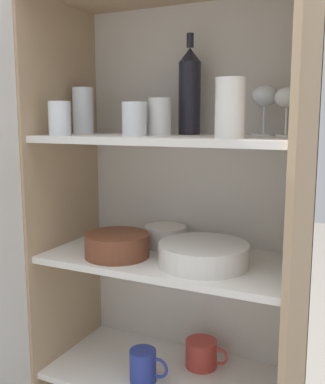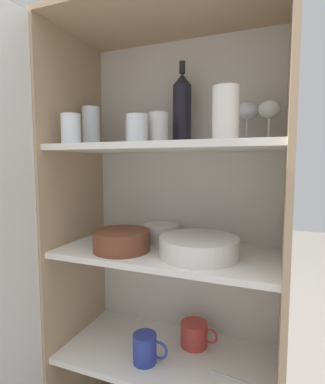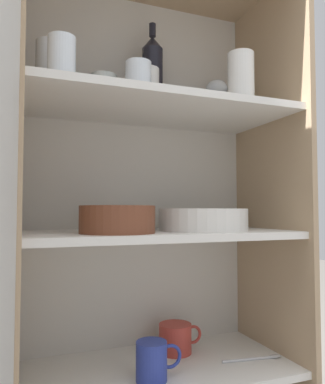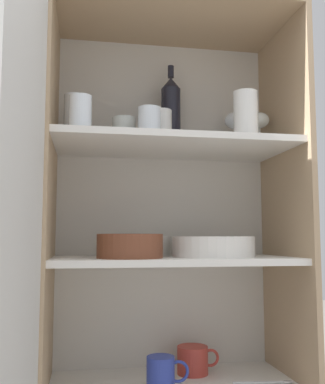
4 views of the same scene
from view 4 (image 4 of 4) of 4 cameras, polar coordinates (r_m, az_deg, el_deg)
name	(u,v)px [view 4 (image 4 of 4)]	position (r m, az deg, el deg)	size (l,w,h in m)	color
cupboard_back_panel	(162,246)	(1.59, -0.01, -6.83)	(0.77, 0.02, 1.46)	silver
cupboard_side_left	(48,247)	(1.38, -14.32, -6.77)	(0.02, 0.40, 1.46)	tan
cupboard_side_right	(287,246)	(1.52, 15.48, -6.65)	(0.02, 0.40, 1.46)	tan
cupboard_top_panel	(172,20)	(1.58, 1.25, 20.98)	(0.77, 0.40, 0.02)	tan
shelf_board_middle	(173,260)	(1.41, 1.32, -8.66)	(0.74, 0.36, 0.02)	white
shelf_board_upper	(173,146)	(1.44, 1.29, 5.83)	(0.74, 0.36, 0.02)	white
cupboard_door	(19,250)	(1.00, -17.79, -7.06)	(0.06, 0.38, 1.46)	silver
tumbler_glass_0	(80,113)	(1.30, -10.40, 9.84)	(0.06, 0.06, 0.10)	white
tumbler_glass_1	(246,115)	(1.42, 10.52, 9.55)	(0.07, 0.07, 0.15)	white
tumbler_glass_2	(75,118)	(1.45, -11.11, 9.22)	(0.07, 0.07, 0.15)	white
tumbler_glass_3	(161,127)	(1.45, -0.18, 8.26)	(0.07, 0.07, 0.11)	white
tumbler_glass_4	(149,123)	(1.38, -1.69, 8.75)	(0.07, 0.07, 0.09)	white
tumbler_glass_5	(124,132)	(1.49, -4.92, 7.62)	(0.08, 0.08, 0.09)	white
wine_glass_0	(259,123)	(1.60, 12.20, 8.61)	(0.07, 0.07, 0.13)	white
wine_glass_1	(235,124)	(1.62, 9.20, 8.58)	(0.07, 0.07, 0.14)	white
wine_bottle	(171,113)	(1.58, 1.07, 10.01)	(0.07, 0.07, 0.30)	black
plate_stack_white	(213,247)	(1.40, 6.45, -6.94)	(0.25, 0.25, 0.06)	silver
mixing_bowl_large	(130,245)	(1.32, -4.16, -6.74)	(0.19, 0.19, 0.07)	brown
serving_bowl_small	(150,245)	(1.49, -1.62, -6.75)	(0.14, 0.14, 0.07)	silver
coffee_mug_primary	(161,374)	(1.38, -0.13, -22.12)	(0.12, 0.08, 0.10)	#283893
coffee_mug_extra_1	(193,360)	(1.55, 3.91, -20.51)	(0.14, 0.10, 0.09)	#BC3D33
serving_spoon	(269,382)	(1.49, 13.35, -22.46)	(0.19, 0.04, 0.01)	silver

